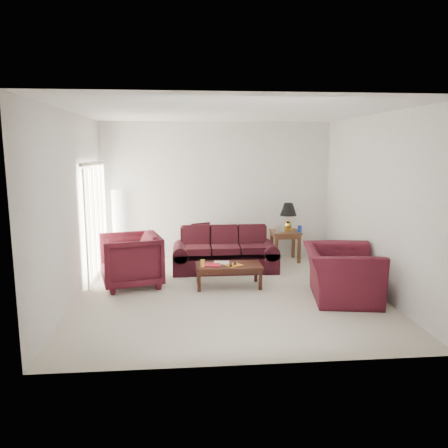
{
  "coord_description": "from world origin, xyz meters",
  "views": [
    {
      "loc": [
        -0.72,
        -7.07,
        2.42
      ],
      "look_at": [
        0.0,
        0.85,
        1.05
      ],
      "focal_mm": 35.0,
      "sensor_mm": 36.0,
      "label": 1
    }
  ],
  "objects_px": {
    "end_table": "(285,246)",
    "coffee_table": "(228,275)",
    "armchair_right": "(341,273)",
    "sofa": "(225,250)",
    "armchair_left": "(131,260)",
    "floor_lamp": "(118,227)"
  },
  "relations": [
    {
      "from": "sofa",
      "to": "end_table",
      "type": "height_order",
      "value": "sofa"
    },
    {
      "from": "sofa",
      "to": "armchair_left",
      "type": "distance_m",
      "value": 1.95
    },
    {
      "from": "end_table",
      "to": "armchair_left",
      "type": "distance_m",
      "value": 3.49
    },
    {
      "from": "armchair_left",
      "to": "sofa",
      "type": "bearing_deg",
      "value": 100.81
    },
    {
      "from": "sofa",
      "to": "floor_lamp",
      "type": "distance_m",
      "value": 2.38
    },
    {
      "from": "end_table",
      "to": "armchair_right",
      "type": "distance_m",
      "value": 2.53
    },
    {
      "from": "armchair_right",
      "to": "armchair_left",
      "type": "bearing_deg",
      "value": 83.61
    },
    {
      "from": "armchair_right",
      "to": "sofa",
      "type": "bearing_deg",
      "value": 52.89
    },
    {
      "from": "sofa",
      "to": "floor_lamp",
      "type": "xyz_separation_m",
      "value": [
        -2.21,
        0.79,
        0.37
      ]
    },
    {
      "from": "armchair_right",
      "to": "coffee_table",
      "type": "bearing_deg",
      "value": 75.29
    },
    {
      "from": "end_table",
      "to": "coffee_table",
      "type": "relative_size",
      "value": 0.57
    },
    {
      "from": "coffee_table",
      "to": "floor_lamp",
      "type": "bearing_deg",
      "value": 151.48
    },
    {
      "from": "end_table",
      "to": "sofa",
      "type": "bearing_deg",
      "value": -153.97
    },
    {
      "from": "armchair_right",
      "to": "coffee_table",
      "type": "xyz_separation_m",
      "value": [
        -1.76,
        0.79,
        -0.22
      ]
    },
    {
      "from": "sofa",
      "to": "armchair_right",
      "type": "xyz_separation_m",
      "value": [
        1.73,
        -1.83,
        -0.0
      ]
    },
    {
      "from": "armchair_left",
      "to": "armchair_right",
      "type": "distance_m",
      "value": 3.63
    },
    {
      "from": "sofa",
      "to": "floor_lamp",
      "type": "relative_size",
      "value": 1.3
    },
    {
      "from": "end_table",
      "to": "floor_lamp",
      "type": "distance_m",
      "value": 3.63
    },
    {
      "from": "sofa",
      "to": "armchair_left",
      "type": "height_order",
      "value": "armchair_left"
    },
    {
      "from": "end_table",
      "to": "coffee_table",
      "type": "xyz_separation_m",
      "value": [
        -1.42,
        -1.71,
        -0.13
      ]
    },
    {
      "from": "floor_lamp",
      "to": "armchair_right",
      "type": "bearing_deg",
      "value": -33.64
    },
    {
      "from": "sofa",
      "to": "end_table",
      "type": "relative_size",
      "value": 3.14
    }
  ]
}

